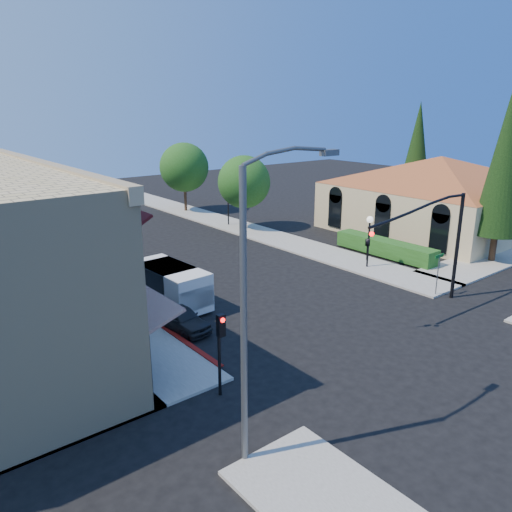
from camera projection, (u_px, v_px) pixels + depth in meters
ground at (385, 348)px, 22.53m from camera, size 120.00×120.00×0.00m
sidewalk_left at (19, 251)px, 37.48m from camera, size 3.50×50.00×0.12m
sidewalk_right at (212, 219)px, 47.94m from camera, size 3.50×50.00×0.12m
curb_red_strip at (163, 329)px, 24.38m from camera, size 0.25×10.00×0.06m
mission_building at (438, 187)px, 43.20m from camera, size 30.12×30.12×6.40m
hedge at (384, 256)px, 36.25m from camera, size 1.40×8.00×1.10m
conifer_near at (506, 157)px, 32.93m from camera, size 3.20×3.20×12.50m
conifer_far at (417, 148)px, 50.90m from camera, size 3.20×3.20×11.00m
street_tree_a at (244, 182)px, 43.04m from camera, size 4.56×4.56×6.48m
street_tree_b at (184, 167)px, 50.42m from camera, size 4.94×4.94×7.02m
signal_mast_arm at (438, 234)px, 25.97m from camera, size 8.01×0.39×6.00m
secondary_signal at (220, 340)px, 18.13m from camera, size 0.28×0.42×3.32m
cobra_streetlight at (254, 298)px, 14.04m from camera, size 3.60×0.25×9.31m
street_name_sign at (438, 268)px, 28.17m from camera, size 0.80×0.06×2.50m
lamppost_left_near at (128, 284)px, 22.64m from camera, size 0.44×0.44×3.57m
lamppost_left_far at (37, 228)px, 33.12m from camera, size 0.44×0.44×3.57m
lamppost_right_near at (369, 229)px, 32.81m from camera, size 0.44×0.44×3.57m
lamppost_right_far at (228, 196)px, 44.78m from camera, size 0.44×0.44×3.57m
white_van at (171, 284)px, 26.91m from camera, size 2.45×5.11×2.21m
parked_car_a at (181, 318)px, 24.20m from camera, size 1.76×3.67×1.21m
parked_car_b at (106, 268)px, 31.45m from camera, size 1.93×4.24×1.35m
parked_car_c at (95, 250)px, 35.86m from camera, size 1.82×3.78×1.06m
parked_car_d at (60, 229)px, 41.48m from camera, size 2.93×5.23×1.38m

